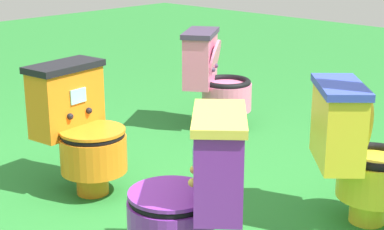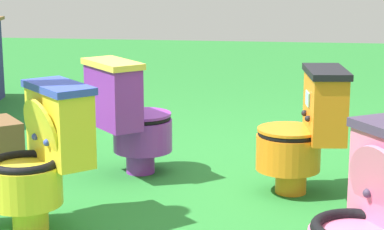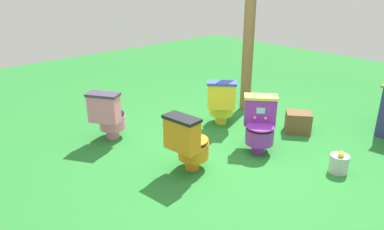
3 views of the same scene
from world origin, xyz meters
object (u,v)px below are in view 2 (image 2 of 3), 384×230
(toilet_orange, at_px, (305,130))
(toilet_purple, at_px, (130,117))
(lemon_bucket, at_px, (129,119))
(toilet_pink, at_px, (378,219))
(toilet_yellow, at_px, (41,156))

(toilet_orange, xyz_separation_m, toilet_purple, (0.22, 1.06, 0.00))
(lemon_bucket, bearing_deg, toilet_pink, -149.63)
(toilet_yellow, bearing_deg, toilet_pink, -156.49)
(toilet_pink, height_order, lemon_bucket, toilet_pink)
(toilet_orange, distance_m, toilet_purple, 1.09)
(toilet_orange, bearing_deg, lemon_bucket, 39.76)
(toilet_yellow, bearing_deg, toilet_purple, -57.81)
(toilet_orange, bearing_deg, toilet_purple, 71.68)
(toilet_orange, distance_m, toilet_yellow, 1.49)
(toilet_purple, bearing_deg, toilet_pink, -1.82)
(toilet_purple, xyz_separation_m, lemon_bucket, (1.01, 0.23, -0.25))
(toilet_orange, xyz_separation_m, lemon_bucket, (1.23, 1.29, -0.25))
(toilet_pink, relative_size, lemon_bucket, 2.63)
(toilet_pink, distance_m, toilet_yellow, 1.70)
(toilet_purple, height_order, toilet_yellow, same)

